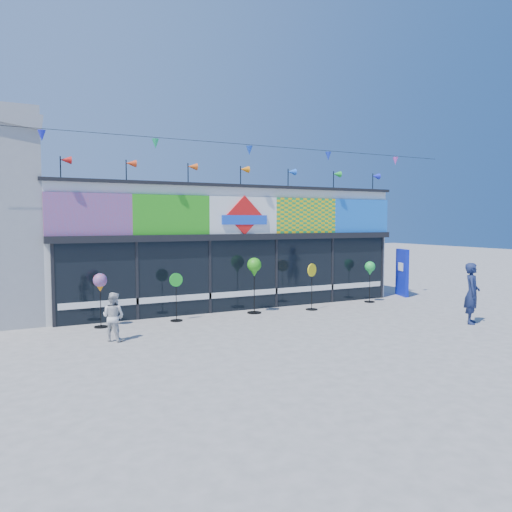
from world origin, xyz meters
TOP-DOWN VIEW (x-y plane):
  - ground at (0.00, 0.00)m, footprint 80.00×80.00m
  - kite_shop at (0.00, 5.94)m, footprint 16.00×5.70m
  - blue_sign at (6.84, 3.43)m, footprint 0.43×0.91m
  - spinner_0 at (-4.66, 2.78)m, footprint 0.38×0.38m
  - spinner_1 at (-2.54, 2.67)m, footprint 0.40×0.36m
  - spinner_2 at (0.05, 2.76)m, footprint 0.45×0.45m
  - spinner_3 at (1.99, 2.43)m, footprint 0.41×0.39m
  - spinner_4 at (4.70, 2.78)m, footprint 0.37×0.37m
  - adult_man at (4.83, -1.48)m, footprint 0.75×0.73m
  - child at (-4.66, 1.04)m, footprint 0.65×0.64m

SIDE VIEW (x-z plane):
  - ground at x=0.00m, z-range 0.00..0.00m
  - child at x=-4.66m, z-range 0.00..1.19m
  - spinner_1 at x=-2.54m, z-range 0.04..1.45m
  - spinner_3 at x=1.99m, z-range 0.04..1.57m
  - adult_man at x=4.83m, z-range 0.00..1.73m
  - blue_sign at x=6.84m, z-range 0.00..1.83m
  - spinner_4 at x=4.70m, z-range 0.44..1.91m
  - spinner_0 at x=-4.66m, z-range 0.45..1.94m
  - spinner_2 at x=0.05m, z-range 0.53..2.29m
  - kite_shop at x=0.00m, z-range -0.61..4.70m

